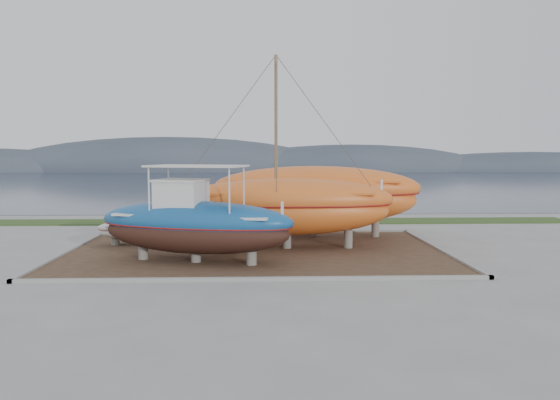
{
  "coord_description": "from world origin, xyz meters",
  "views": [
    {
      "loc": [
        0.25,
        -22.44,
        4.87
      ],
      "look_at": [
        1.19,
        4.0,
        2.55
      ],
      "focal_mm": 35.0,
      "sensor_mm": 36.0,
      "label": 1
    }
  ],
  "objects_px": {
    "blue_caique": "(195,214)",
    "white_dinghy": "(139,232)",
    "orange_bare_hull": "(315,202)",
    "orange_sailboat": "(287,153)"
  },
  "relations": [
    {
      "from": "white_dinghy",
      "to": "orange_sailboat",
      "type": "height_order",
      "value": "orange_sailboat"
    },
    {
      "from": "blue_caique",
      "to": "orange_sailboat",
      "type": "distance_m",
      "value": 5.97
    },
    {
      "from": "orange_sailboat",
      "to": "orange_bare_hull",
      "type": "height_order",
      "value": "orange_sailboat"
    },
    {
      "from": "white_dinghy",
      "to": "orange_bare_hull",
      "type": "distance_m",
      "value": 9.95
    },
    {
      "from": "orange_sailboat",
      "to": "white_dinghy",
      "type": "bearing_deg",
      "value": 169.52
    },
    {
      "from": "blue_caique",
      "to": "orange_bare_hull",
      "type": "distance_m",
      "value": 9.52
    },
    {
      "from": "white_dinghy",
      "to": "orange_sailboat",
      "type": "relative_size",
      "value": 0.39
    },
    {
      "from": "white_dinghy",
      "to": "orange_sailboat",
      "type": "xyz_separation_m",
      "value": [
        7.71,
        -1.54,
        4.15
      ]
    },
    {
      "from": "blue_caique",
      "to": "white_dinghy",
      "type": "xyz_separation_m",
      "value": [
        -3.54,
        4.88,
        -1.5
      ]
    },
    {
      "from": "orange_sailboat",
      "to": "orange_bare_hull",
      "type": "distance_m",
      "value": 5.27
    }
  ]
}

